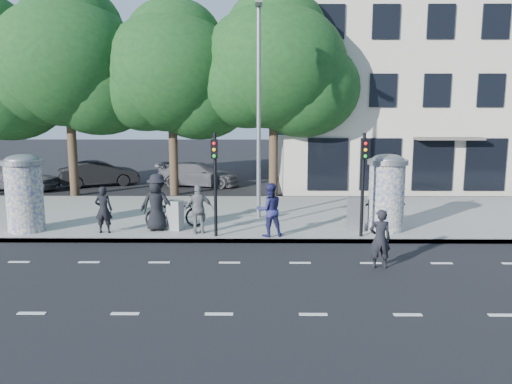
{
  "coord_description": "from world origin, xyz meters",
  "views": [
    {
      "loc": [
        0.89,
        -12.2,
        4.3
      ],
      "look_at": [
        0.73,
        3.5,
        1.69
      ],
      "focal_mm": 35.0,
      "sensor_mm": 36.0,
      "label": 1
    }
  ],
  "objects_px": {
    "ped_b": "(104,210)",
    "ped_d": "(158,202)",
    "ad_column_right": "(387,191)",
    "ped_a": "(156,205)",
    "car_right": "(198,174)",
    "ped_c": "(270,210)",
    "cabinet_right": "(356,214)",
    "car_left": "(21,178)",
    "bicycle": "(175,212)",
    "traffic_pole_near": "(215,174)",
    "man_road": "(380,239)",
    "street_lamp": "(259,96)",
    "ped_f": "(387,207)",
    "traffic_pole_far": "(363,174)",
    "cabinet_left": "(175,215)",
    "ad_column_left": "(24,191)",
    "car_mid": "(99,174)",
    "ped_e": "(199,209)"
  },
  "relations": [
    {
      "from": "ped_c",
      "to": "ped_f",
      "type": "bearing_deg",
      "value": 178.89
    },
    {
      "from": "traffic_pole_far",
      "to": "car_mid",
      "type": "xyz_separation_m",
      "value": [
        -12.46,
        11.92,
        -1.52
      ]
    },
    {
      "from": "ped_c",
      "to": "ped_d",
      "type": "distance_m",
      "value": 3.96
    },
    {
      "from": "man_road",
      "to": "ped_a",
      "type": "bearing_deg",
      "value": -29.01
    },
    {
      "from": "ped_e",
      "to": "bicycle",
      "type": "bearing_deg",
      "value": -52.85
    },
    {
      "from": "man_road",
      "to": "ped_c",
      "type": "bearing_deg",
      "value": -45.36
    },
    {
      "from": "ped_a",
      "to": "ped_c",
      "type": "relative_size",
      "value": 1.01
    },
    {
      "from": "ped_b",
      "to": "ped_e",
      "type": "height_order",
      "value": "ped_e"
    },
    {
      "from": "ped_a",
      "to": "ped_b",
      "type": "relative_size",
      "value": 1.12
    },
    {
      "from": "ped_a",
      "to": "ped_f",
      "type": "xyz_separation_m",
      "value": [
        7.98,
        0.26,
        -0.11
      ]
    },
    {
      "from": "ped_f",
      "to": "ped_a",
      "type": "bearing_deg",
      "value": -6.22
    },
    {
      "from": "ad_column_right",
      "to": "car_right",
      "type": "relative_size",
      "value": 0.58
    },
    {
      "from": "traffic_pole_far",
      "to": "car_left",
      "type": "xyz_separation_m",
      "value": [
        -16.17,
        10.3,
        -1.54
      ]
    },
    {
      "from": "cabinet_right",
      "to": "car_left",
      "type": "distance_m",
      "value": 18.69
    },
    {
      "from": "ped_b",
      "to": "ped_d",
      "type": "relative_size",
      "value": 0.81
    },
    {
      "from": "ped_c",
      "to": "man_road",
      "type": "distance_m",
      "value": 4.12
    },
    {
      "from": "ad_column_right",
      "to": "ped_a",
      "type": "xyz_separation_m",
      "value": [
        -7.91,
        -0.12,
        -0.49
      ]
    },
    {
      "from": "traffic_pole_near",
      "to": "ad_column_left",
      "type": "bearing_deg",
      "value": 173.89
    },
    {
      "from": "car_left",
      "to": "car_right",
      "type": "bearing_deg",
      "value": -68.12
    },
    {
      "from": "ad_column_left",
      "to": "car_right",
      "type": "relative_size",
      "value": 0.58
    },
    {
      "from": "ped_c",
      "to": "cabinet_right",
      "type": "xyz_separation_m",
      "value": [
        2.99,
        0.81,
        -0.3
      ]
    },
    {
      "from": "ped_a",
      "to": "ped_b",
      "type": "distance_m",
      "value": 1.75
    },
    {
      "from": "ped_e",
      "to": "cabinet_right",
      "type": "xyz_separation_m",
      "value": [
        5.37,
        0.47,
        -0.25
      ]
    },
    {
      "from": "traffic_pole_far",
      "to": "cabinet_left",
      "type": "distance_m",
      "value": 6.54
    },
    {
      "from": "ad_column_right",
      "to": "traffic_pole_near",
      "type": "xyz_separation_m",
      "value": [
        -5.8,
        -0.91,
        0.69
      ]
    },
    {
      "from": "ped_b",
      "to": "traffic_pole_far",
      "type": "bearing_deg",
      "value": 176.2
    },
    {
      "from": "ped_b",
      "to": "street_lamp",
      "type": "bearing_deg",
      "value": -156.23
    },
    {
      "from": "car_left",
      "to": "cabinet_right",
      "type": "bearing_deg",
      "value": -108.07
    },
    {
      "from": "traffic_pole_far",
      "to": "cabinet_left",
      "type": "bearing_deg",
      "value": 171.87
    },
    {
      "from": "street_lamp",
      "to": "ped_c",
      "type": "bearing_deg",
      "value": -82.39
    },
    {
      "from": "man_road",
      "to": "car_mid",
      "type": "distance_m",
      "value": 19.25
    },
    {
      "from": "ped_a",
      "to": "ped_d",
      "type": "distance_m",
      "value": 0.15
    },
    {
      "from": "ad_column_left",
      "to": "ped_a",
      "type": "distance_m",
      "value": 4.52
    },
    {
      "from": "ad_column_left",
      "to": "car_left",
      "type": "relative_size",
      "value": 0.65
    },
    {
      "from": "ped_b",
      "to": "ped_d",
      "type": "bearing_deg",
      "value": -166.06
    },
    {
      "from": "traffic_pole_far",
      "to": "ped_c",
      "type": "height_order",
      "value": "traffic_pole_far"
    },
    {
      "from": "ped_b",
      "to": "bicycle",
      "type": "distance_m",
      "value": 2.43
    },
    {
      "from": "traffic_pole_near",
      "to": "ped_b",
      "type": "distance_m",
      "value": 4.06
    },
    {
      "from": "ped_e",
      "to": "ped_a",
      "type": "bearing_deg",
      "value": -26.19
    },
    {
      "from": "ad_column_right",
      "to": "traffic_pole_near",
      "type": "bearing_deg",
      "value": -171.11
    },
    {
      "from": "ad_column_left",
      "to": "ped_b",
      "type": "distance_m",
      "value": 2.85
    },
    {
      "from": "man_road",
      "to": "ped_f",
      "type": "bearing_deg",
      "value": -107.67
    },
    {
      "from": "ad_column_left",
      "to": "cabinet_right",
      "type": "bearing_deg",
      "value": 0.8
    },
    {
      "from": "street_lamp",
      "to": "ped_f",
      "type": "xyz_separation_m",
      "value": [
        4.47,
        -1.79,
        -3.85
      ]
    },
    {
      "from": "car_right",
      "to": "bicycle",
      "type": "bearing_deg",
      "value": -168.11
    },
    {
      "from": "ad_column_left",
      "to": "ped_f",
      "type": "height_order",
      "value": "ad_column_left"
    },
    {
      "from": "car_left",
      "to": "bicycle",
      "type": "bearing_deg",
      "value": -120.48
    },
    {
      "from": "bicycle",
      "to": "car_right",
      "type": "xyz_separation_m",
      "value": [
        -0.51,
        10.67,
        -0.04
      ]
    },
    {
      "from": "traffic_pole_near",
      "to": "cabinet_right",
      "type": "bearing_deg",
      "value": 10.29
    },
    {
      "from": "bicycle",
      "to": "cabinet_right",
      "type": "xyz_separation_m",
      "value": [
        6.3,
        -0.35,
        0.03
      ]
    }
  ]
}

